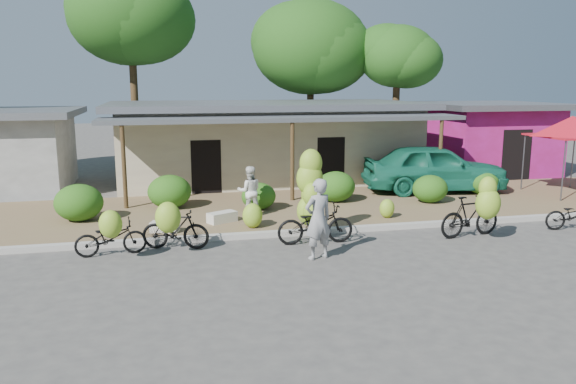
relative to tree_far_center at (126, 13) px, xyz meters
name	(u,v)px	position (x,y,z in m)	size (l,w,h in m)	color
ground	(350,254)	(5.69, -16.11, -7.40)	(100.00, 100.00, 0.00)	#454340
sidewalk	(300,208)	(5.69, -11.11, -7.34)	(60.00, 6.00, 0.12)	brown
curb	(327,231)	(5.69, -14.11, -7.32)	(60.00, 0.25, 0.15)	#A8A399
shop_main	(266,141)	(5.69, -5.18, -5.68)	(13.00, 8.50, 3.35)	beige
shop_pink	(485,137)	(16.19, -5.12, -5.73)	(6.00, 6.00, 3.25)	#B61C84
tree_far_center	(126,13)	(0.00, 0.00, 0.00)	(5.91, 5.85, 9.64)	#513D20
tree_center_right	(307,45)	(9.00, 0.50, -1.31)	(6.15, 6.11, 8.43)	#513D20
tree_near_right	(393,55)	(13.00, -1.50, -1.83)	(4.11, 3.91, 7.11)	#513D20
hedge_0	(79,203)	(-1.17, -11.50, -6.73)	(1.41, 1.27, 1.10)	#1E5613
hedge_1	(170,192)	(1.49, -10.35, -6.73)	(1.41, 1.27, 1.10)	#1E5613
hedge_2	(259,196)	(4.29, -11.19, -6.85)	(1.11, 1.00, 0.87)	#1E5613
hedge_3	(336,187)	(7.09, -10.59, -6.76)	(1.34, 1.21, 1.05)	#1E5613
hedge_4	(430,189)	(10.19, -11.47, -6.81)	(1.21, 1.09, 0.94)	#1E5613
hedge_5	(482,181)	(12.76, -10.54, -6.80)	(1.24, 1.11, 0.96)	#1E5613
red_canopy	(572,126)	(15.85, -11.17, -4.79)	(3.50, 3.50, 2.86)	#59595E
bike_far_left	(111,236)	(-0.02, -14.97, -6.88)	(1.75, 1.26, 1.27)	black
bike_left	(174,227)	(1.48, -14.83, -6.78)	(1.78, 1.35, 1.36)	black
bike_center	(313,207)	(5.10, -14.79, -6.47)	(2.04, 1.24, 2.43)	black
bike_right	(475,212)	(9.42, -15.51, -6.67)	(1.97, 1.34, 1.77)	black
bike_far_right	(575,215)	(12.70, -15.39, -6.96)	(1.77, 0.97, 0.88)	black
loose_banana_a	(252,215)	(3.71, -13.23, -6.96)	(0.51, 0.43, 0.64)	#97C832
loose_banana_b	(253,216)	(3.69, -13.50, -6.93)	(0.57, 0.48, 0.71)	#97C832
loose_banana_c	(387,208)	(7.87, -13.23, -6.99)	(0.46, 0.39, 0.58)	#97C832
sack_near	(222,217)	(2.93, -12.64, -7.13)	(0.85, 0.40, 0.30)	silver
sack_far	(165,227)	(1.26, -13.38, -7.14)	(0.75, 0.38, 0.28)	silver
vendor	(318,219)	(4.80, -16.28, -6.42)	(0.71, 0.47, 1.95)	gray
bystander	(249,191)	(3.86, -11.99, -6.51)	(0.75, 0.58, 1.53)	white
teal_van	(435,168)	(11.26, -9.68, -6.38)	(2.13, 5.29, 1.80)	#16674E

